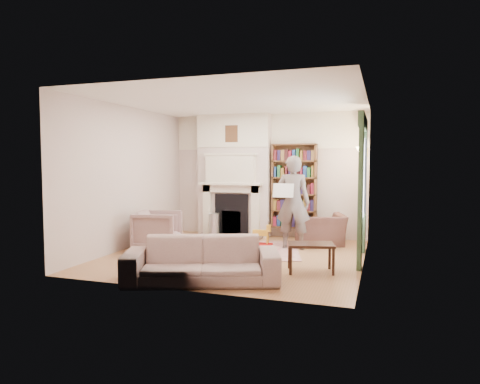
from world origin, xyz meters
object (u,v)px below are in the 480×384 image
(man_reading, at_px, (293,202))
(rocking_horse, at_px, (260,235))
(bookcase, at_px, (294,186))
(armchair_left, at_px, (158,230))
(coffee_table, at_px, (311,258))
(paraffin_heater, at_px, (214,225))
(sofa, at_px, (202,260))
(armchair_reading, at_px, (320,229))

(man_reading, height_order, rocking_horse, man_reading)
(bookcase, distance_m, armchair_left, 3.20)
(bookcase, xyz_separation_m, man_reading, (0.22, -1.18, -0.26))
(armchair_left, xyz_separation_m, coffee_table, (3.10, -0.74, -0.16))
(paraffin_heater, relative_size, rocking_horse, 1.12)
(bookcase, relative_size, rocking_horse, 3.76)
(armchair_left, distance_m, sofa, 2.48)
(armchair_left, relative_size, rocking_horse, 1.70)
(man_reading, bearing_deg, bookcase, -83.23)
(coffee_table, bearing_deg, rocking_horse, 111.65)
(sofa, distance_m, man_reading, 2.90)
(paraffin_heater, bearing_deg, bookcase, 16.48)
(rocking_horse, bearing_deg, armchair_left, -155.65)
(paraffin_heater, bearing_deg, sofa, -70.74)
(sofa, height_order, paraffin_heater, sofa)
(man_reading, bearing_deg, paraffin_heater, -22.63)
(sofa, distance_m, paraffin_heater, 3.61)
(man_reading, xyz_separation_m, rocking_horse, (-0.69, 0.10, -0.70))
(armchair_left, bearing_deg, coffee_table, -117.62)
(armchair_reading, relative_size, armchair_left, 1.16)
(armchair_left, relative_size, sofa, 0.39)
(coffee_table, height_order, rocking_horse, coffee_table)
(sofa, bearing_deg, coffee_table, 17.09)
(armchair_reading, distance_m, rocking_horse, 1.25)
(armchair_reading, relative_size, paraffin_heater, 1.77)
(armchair_left, bearing_deg, rocking_horse, -73.94)
(coffee_table, relative_size, paraffin_heater, 1.27)
(armchair_left, relative_size, paraffin_heater, 1.53)
(coffee_table, bearing_deg, man_reading, 95.69)
(coffee_table, bearing_deg, armchair_reading, 79.66)
(armchair_reading, bearing_deg, paraffin_heater, -20.07)
(sofa, xyz_separation_m, coffee_table, (1.38, 1.05, -0.09))
(armchair_left, xyz_separation_m, man_reading, (2.47, 0.94, 0.54))
(sofa, distance_m, coffee_table, 1.74)
(sofa, bearing_deg, paraffin_heater, 89.00)
(bookcase, relative_size, armchair_reading, 1.90)
(sofa, relative_size, man_reading, 1.18)
(armchair_reading, height_order, sofa, same)
(armchair_left, bearing_deg, bookcase, -60.93)
(bookcase, xyz_separation_m, paraffin_heater, (-1.73, -0.51, -0.90))
(coffee_table, bearing_deg, paraffin_heater, 122.74)
(sofa, height_order, coffee_table, sofa)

